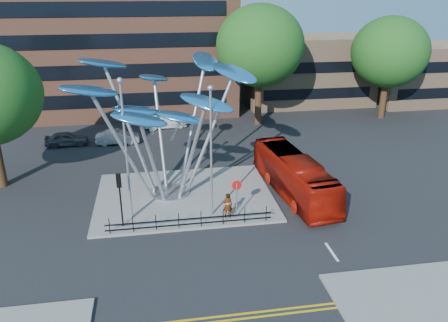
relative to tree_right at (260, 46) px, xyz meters
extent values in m
plane|color=black|center=(-8.00, -22.00, -8.04)|extent=(120.00, 120.00, 0.00)
cube|color=slate|center=(-9.00, -16.00, -7.96)|extent=(12.00, 9.00, 0.15)
cube|color=gold|center=(-8.00, -28.00, -8.03)|extent=(40.00, 0.12, 0.01)
cube|color=gold|center=(-8.00, -28.30, -8.03)|extent=(40.00, 0.12, 0.01)
cube|color=#A48060|center=(8.00, 8.00, -4.04)|extent=(15.00, 8.00, 8.00)
cube|color=#A48060|center=(22.00, 6.00, -4.54)|extent=(12.00, 8.00, 7.00)
cylinder|color=black|center=(0.00, 0.00, -5.18)|extent=(0.70, 0.70, 5.72)
ellipsoid|color=#1B4313|center=(0.00, 0.00, 0.02)|extent=(8.80, 8.80, 8.10)
cylinder|color=black|center=(14.00, 0.00, -5.51)|extent=(0.70, 0.70, 5.06)
ellipsoid|color=#1B4313|center=(14.00, 0.00, -0.91)|extent=(8.00, 8.00, 7.36)
cylinder|color=#9EA0A5|center=(-10.00, -15.50, -7.83)|extent=(2.80, 2.80, 0.12)
cylinder|color=#9EA0A5|center=(-11.20, -16.10, -3.99)|extent=(0.24, 0.24, 7.80)
ellipsoid|color=#308AD3|center=(-14.40, -17.10, -0.09)|extent=(3.92, 2.95, 1.39)
cylinder|color=#9EA0A5|center=(-10.40, -16.50, -4.69)|extent=(0.24, 0.24, 6.40)
ellipsoid|color=#308AD3|center=(-11.60, -18.70, -1.49)|extent=(3.47, 1.78, 1.31)
cylinder|color=#9EA0A5|center=(-9.40, -16.30, -4.39)|extent=(0.24, 0.24, 7.00)
ellipsoid|color=#308AD3|center=(-7.60, -17.90, -0.89)|extent=(3.81, 3.11, 1.36)
cylinder|color=#9EA0A5|center=(-8.80, -15.50, -3.79)|extent=(0.24, 0.24, 8.20)
ellipsoid|color=#308AD3|center=(-5.40, -15.10, 0.31)|extent=(3.52, 4.06, 1.44)
cylinder|color=#9EA0A5|center=(-9.20, -14.60, -3.59)|extent=(0.24, 0.24, 8.60)
ellipsoid|color=#308AD3|center=(-7.00, -12.60, 0.71)|extent=(2.21, 3.79, 1.39)
cylinder|color=#9EA0A5|center=(-10.20, -14.50, -4.19)|extent=(0.24, 0.24, 7.40)
ellipsoid|color=#308AD3|center=(-10.60, -11.90, -0.49)|extent=(3.02, 3.71, 1.34)
cylinder|color=#9EA0A5|center=(-11.00, -15.10, -3.49)|extent=(0.24, 0.24, 8.80)
ellipsoid|color=#308AD3|center=(-13.80, -13.70, 0.91)|extent=(3.88, 3.60, 1.42)
ellipsoid|color=#308AD3|center=(-11.80, -15.30, -1.89)|extent=(3.40, 1.96, 1.13)
ellipsoid|color=#308AD3|center=(-9.10, -15.90, -2.29)|extent=(3.39, 2.16, 1.11)
cylinder|color=#9EA0A5|center=(-12.50, -18.50, -3.64)|extent=(0.14, 0.14, 8.50)
sphere|color=#9EA0A5|center=(-12.50, -18.50, 0.73)|extent=(0.36, 0.36, 0.36)
cylinder|color=#9EA0A5|center=(-7.50, -19.00, -3.89)|extent=(0.14, 0.14, 8.00)
sphere|color=#9EA0A5|center=(-7.50, -19.00, 0.23)|extent=(0.36, 0.36, 0.36)
cylinder|color=black|center=(-13.00, -19.50, -6.29)|extent=(0.10, 0.10, 3.20)
cube|color=black|center=(-13.00, -19.50, -4.89)|extent=(0.28, 0.18, 0.85)
sphere|color=#FF0C0C|center=(-13.00, -19.50, -4.61)|extent=(0.18, 0.18, 0.18)
cylinder|color=#9EA0A5|center=(-6.00, -19.50, -6.74)|extent=(0.08, 0.08, 2.30)
cylinder|color=red|center=(-6.00, -19.47, -5.74)|extent=(0.60, 0.04, 0.60)
cube|color=white|center=(-6.00, -19.45, -5.74)|extent=(0.42, 0.03, 0.10)
cylinder|color=black|center=(-13.70, -20.30, -7.39)|extent=(0.05, 0.05, 1.00)
cylinder|color=black|center=(-12.36, -20.30, -7.39)|extent=(0.05, 0.05, 1.00)
cylinder|color=black|center=(-11.01, -20.30, -7.39)|extent=(0.05, 0.05, 1.00)
cylinder|color=black|center=(-9.67, -20.30, -7.39)|extent=(0.05, 0.05, 1.00)
cylinder|color=black|center=(-8.33, -20.30, -7.39)|extent=(0.05, 0.05, 1.00)
cylinder|color=black|center=(-6.99, -20.30, -7.39)|extent=(0.05, 0.05, 1.00)
cylinder|color=black|center=(-5.64, -20.30, -7.39)|extent=(0.05, 0.05, 1.00)
cylinder|color=black|center=(-4.30, -20.30, -7.39)|extent=(0.05, 0.05, 1.00)
cube|color=black|center=(-9.00, -20.30, -7.34)|extent=(10.00, 0.06, 0.06)
cube|color=black|center=(-9.00, -20.30, -7.69)|extent=(10.00, 0.06, 0.06)
imported|color=#941106|center=(-1.40, -16.62, -6.62)|extent=(3.49, 10.35, 2.83)
imported|color=gray|center=(-6.57, -19.50, -7.06)|extent=(0.62, 0.42, 1.66)
imported|color=#46484E|center=(-18.78, -3.79, -7.39)|extent=(3.91, 1.79, 1.30)
imported|color=#B3B5BB|center=(-14.22, -4.00, -7.39)|extent=(3.94, 1.44, 1.29)
imported|color=white|center=(-9.72, 0.27, -7.38)|extent=(4.75, 2.43, 1.32)
camera|label=1|loc=(-10.67, -43.20, 5.69)|focal=35.00mm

